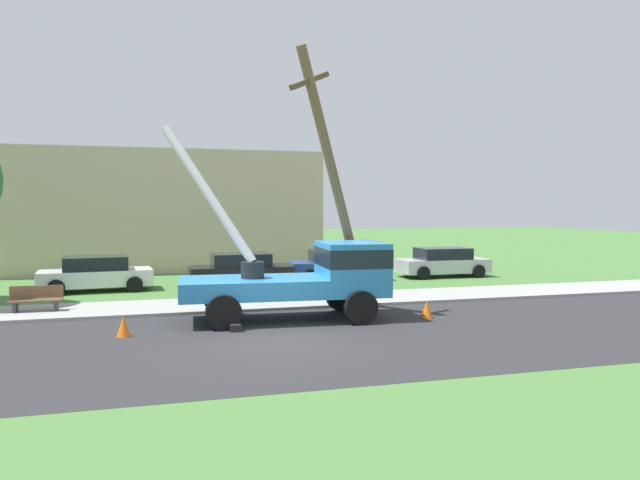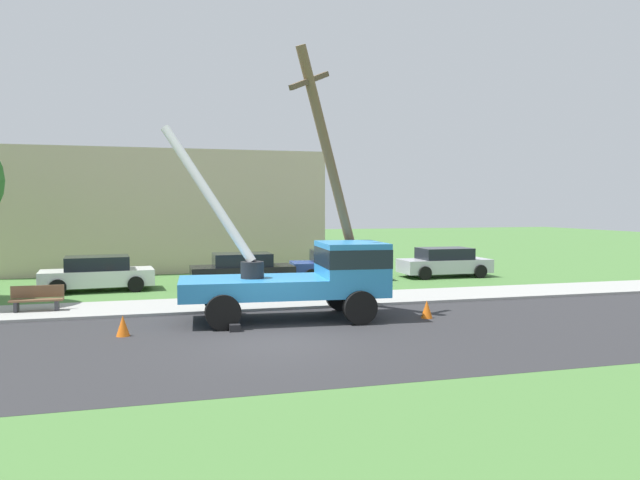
{
  "view_description": "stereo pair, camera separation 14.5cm",
  "coord_description": "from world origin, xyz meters",
  "px_view_note": "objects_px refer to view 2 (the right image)",
  "views": [
    {
      "loc": [
        -3.28,
        -15.15,
        3.47
      ],
      "look_at": [
        2.12,
        3.72,
        2.37
      ],
      "focal_mm": 34.0,
      "sensor_mm": 36.0,
      "label": 1
    },
    {
      "loc": [
        -3.14,
        -15.19,
        3.47
      ],
      "look_at": [
        2.12,
        3.72,
        2.37
      ],
      "focal_mm": 34.0,
      "sensor_mm": 36.0,
      "label": 2
    }
  ],
  "objects_px": {
    "parked_sedan_white": "(97,274)",
    "parked_sedan_black": "(242,270)",
    "utility_truck": "(310,273)",
    "park_bench": "(37,299)",
    "traffic_cone_ahead": "(427,309)",
    "parked_sedan_silver": "(444,262)",
    "leaning_utility_pole": "(335,180)",
    "parked_sedan_blue": "(338,265)",
    "traffic_cone_behind": "(123,326)"
  },
  "relations": [
    {
      "from": "parked_sedan_white",
      "to": "parked_sedan_black",
      "type": "height_order",
      "value": "same"
    },
    {
      "from": "utility_truck",
      "to": "park_bench",
      "type": "xyz_separation_m",
      "value": [
        -8.28,
        3.2,
        -0.95
      ]
    },
    {
      "from": "traffic_cone_ahead",
      "to": "parked_sedan_black",
      "type": "bearing_deg",
      "value": 115.86
    },
    {
      "from": "utility_truck",
      "to": "parked_sedan_black",
      "type": "relative_size",
      "value": 1.53
    },
    {
      "from": "parked_sedan_white",
      "to": "parked_sedan_silver",
      "type": "relative_size",
      "value": 1.03
    },
    {
      "from": "leaning_utility_pole",
      "to": "parked_sedan_silver",
      "type": "bearing_deg",
      "value": 44.37
    },
    {
      "from": "leaning_utility_pole",
      "to": "parked_sedan_blue",
      "type": "xyz_separation_m",
      "value": [
        2.64,
        8.02,
        -3.61
      ]
    },
    {
      "from": "parked_sedan_silver",
      "to": "park_bench",
      "type": "height_order",
      "value": "parked_sedan_silver"
    },
    {
      "from": "parked_sedan_blue",
      "to": "parked_sedan_silver",
      "type": "relative_size",
      "value": 1.03
    },
    {
      "from": "utility_truck",
      "to": "traffic_cone_behind",
      "type": "bearing_deg",
      "value": -168.51
    },
    {
      "from": "parked_sedan_silver",
      "to": "park_bench",
      "type": "bearing_deg",
      "value": -161.79
    },
    {
      "from": "utility_truck",
      "to": "parked_sedan_black",
      "type": "xyz_separation_m",
      "value": [
        -0.92,
        8.2,
        -0.7
      ]
    },
    {
      "from": "parked_sedan_black",
      "to": "parked_sedan_blue",
      "type": "bearing_deg",
      "value": 10.87
    },
    {
      "from": "traffic_cone_behind",
      "to": "parked_sedan_blue",
      "type": "distance_m",
      "value": 13.74
    },
    {
      "from": "traffic_cone_behind",
      "to": "parked_sedan_white",
      "type": "bearing_deg",
      "value": 98.46
    },
    {
      "from": "traffic_cone_ahead",
      "to": "parked_sedan_white",
      "type": "distance_m",
      "value": 13.82
    },
    {
      "from": "parked_sedan_white",
      "to": "parked_sedan_silver",
      "type": "xyz_separation_m",
      "value": [
        15.98,
        0.68,
        0.0
      ]
    },
    {
      "from": "parked_sedan_blue",
      "to": "parked_sedan_silver",
      "type": "xyz_separation_m",
      "value": [
        5.39,
        -0.17,
        0.0
      ]
    },
    {
      "from": "parked_sedan_black",
      "to": "park_bench",
      "type": "height_order",
      "value": "parked_sedan_black"
    },
    {
      "from": "parked_sedan_blue",
      "to": "traffic_cone_behind",
      "type": "bearing_deg",
      "value": -132.02
    },
    {
      "from": "utility_truck",
      "to": "parked_sedan_silver",
      "type": "height_order",
      "value": "utility_truck"
    },
    {
      "from": "traffic_cone_behind",
      "to": "parked_sedan_white",
      "type": "height_order",
      "value": "parked_sedan_white"
    },
    {
      "from": "parked_sedan_blue",
      "to": "park_bench",
      "type": "bearing_deg",
      "value": -153.87
    },
    {
      "from": "traffic_cone_behind",
      "to": "parked_sedan_silver",
      "type": "xyz_separation_m",
      "value": [
        14.59,
        10.04,
        0.43
      ]
    },
    {
      "from": "parked_sedan_white",
      "to": "parked_sedan_blue",
      "type": "height_order",
      "value": "same"
    },
    {
      "from": "traffic_cone_behind",
      "to": "utility_truck",
      "type": "bearing_deg",
      "value": 11.49
    },
    {
      "from": "parked_sedan_black",
      "to": "parked_sedan_blue",
      "type": "relative_size",
      "value": 0.97
    },
    {
      "from": "traffic_cone_behind",
      "to": "parked_sedan_white",
      "type": "xyz_separation_m",
      "value": [
        -1.39,
        9.36,
        0.43
      ]
    },
    {
      "from": "traffic_cone_ahead",
      "to": "parked_sedan_white",
      "type": "height_order",
      "value": "parked_sedan_white"
    },
    {
      "from": "utility_truck",
      "to": "leaning_utility_pole",
      "type": "relative_size",
      "value": 0.8
    },
    {
      "from": "parked_sedan_silver",
      "to": "parked_sedan_white",
      "type": "bearing_deg",
      "value": -177.57
    },
    {
      "from": "park_bench",
      "to": "parked_sedan_black",
      "type": "bearing_deg",
      "value": 34.19
    },
    {
      "from": "parked_sedan_white",
      "to": "parked_sedan_blue",
      "type": "relative_size",
      "value": 1.0
    },
    {
      "from": "parked_sedan_silver",
      "to": "parked_sedan_blue",
      "type": "bearing_deg",
      "value": 178.24
    },
    {
      "from": "utility_truck",
      "to": "parked_sedan_white",
      "type": "distance_m",
      "value": 10.75
    },
    {
      "from": "parked_sedan_black",
      "to": "parked_sedan_silver",
      "type": "distance_m",
      "value": 10.07
    },
    {
      "from": "traffic_cone_ahead",
      "to": "parked_sedan_blue",
      "type": "height_order",
      "value": "parked_sedan_blue"
    },
    {
      "from": "utility_truck",
      "to": "parked_sedan_silver",
      "type": "relative_size",
      "value": 1.53
    },
    {
      "from": "traffic_cone_behind",
      "to": "leaning_utility_pole",
      "type": "bearing_deg",
      "value": 18.4
    },
    {
      "from": "utility_truck",
      "to": "parked_sedan_blue",
      "type": "bearing_deg",
      "value": 67.67
    },
    {
      "from": "traffic_cone_ahead",
      "to": "parked_sedan_blue",
      "type": "relative_size",
      "value": 0.12
    },
    {
      "from": "utility_truck",
      "to": "parked_sedan_silver",
      "type": "distance_m",
      "value": 12.79
    },
    {
      "from": "parked_sedan_black",
      "to": "parked_sedan_blue",
      "type": "distance_m",
      "value": 4.74
    },
    {
      "from": "parked_sedan_white",
      "to": "parked_sedan_black",
      "type": "distance_m",
      "value": 5.93
    },
    {
      "from": "traffic_cone_ahead",
      "to": "park_bench",
      "type": "distance_m",
      "value": 12.47
    },
    {
      "from": "parked_sedan_blue",
      "to": "park_bench",
      "type": "relative_size",
      "value": 2.83
    },
    {
      "from": "leaning_utility_pole",
      "to": "parked_sedan_blue",
      "type": "distance_m",
      "value": 9.18
    },
    {
      "from": "leaning_utility_pole",
      "to": "traffic_cone_behind",
      "type": "height_order",
      "value": "leaning_utility_pole"
    },
    {
      "from": "leaning_utility_pole",
      "to": "park_bench",
      "type": "relative_size",
      "value": 5.29
    },
    {
      "from": "parked_sedan_blue",
      "to": "parked_sedan_silver",
      "type": "distance_m",
      "value": 5.4
    }
  ]
}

